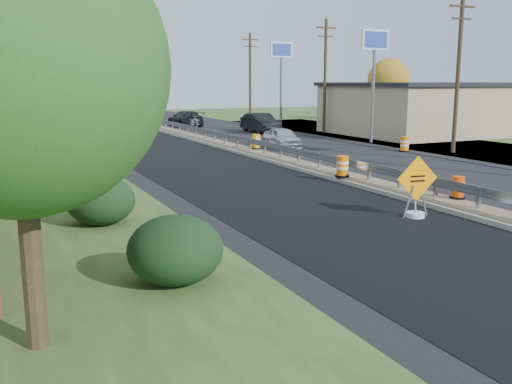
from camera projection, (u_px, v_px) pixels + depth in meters
name	position (u px, v px, depth m)	size (l,w,h in m)	color
ground	(399.00, 194.00, 22.42)	(140.00, 140.00, 0.00)	black
milled_overlay	(205.00, 167.00, 29.45)	(7.20, 120.00, 0.01)	black
median	(299.00, 165.00, 29.50)	(1.60, 55.00, 0.23)	gray
guardrail	(290.00, 151.00, 30.27)	(0.10, 46.15, 0.72)	silver
retail_building_near	(444.00, 108.00, 48.57)	(18.50, 12.50, 4.27)	tan
pylon_sign_mid	(375.00, 50.00, 39.79)	(2.20, 0.30, 7.90)	slate
pylon_sign_north	(281.00, 58.00, 52.22)	(2.20, 0.30, 7.90)	slate
utility_pole_smid	(458.00, 71.00, 34.29)	(1.90, 0.26, 9.40)	#473523
utility_pole_nmid	(325.00, 74.00, 47.61)	(1.90, 0.26, 9.40)	#473523
utility_pole_north	(250.00, 76.00, 60.92)	(1.90, 0.26, 9.40)	#473523
hedge_south	(175.00, 249.00, 12.34)	(2.09, 2.09, 1.52)	black
hedge_mid	(101.00, 200.00, 17.46)	(2.09, 2.09, 1.52)	black
hedge_north	(86.00, 172.00, 22.99)	(2.09, 2.09, 1.52)	black
tree_near_green	(17.00, 68.00, 8.59)	(4.62, 4.62, 6.86)	#473523
tree_near_red	(19.00, 69.00, 24.92)	(4.95, 4.95, 7.35)	#473523
tree_far_yellow	(389.00, 80.00, 62.64)	(4.62, 4.62, 6.86)	#473523
caution_sign	(416.00, 202.00, 18.39)	(1.45, 0.61, 2.02)	white
barrel_median_near	(458.00, 188.00, 20.28)	(0.54, 0.54, 0.80)	black
barrel_median_mid	(342.00, 167.00, 24.88)	(0.63, 0.63, 0.92)	black
barrel_median_far	(256.00, 142.00, 35.24)	(0.62, 0.62, 0.91)	black
barrel_shoulder_near	(405.00, 145.00, 35.76)	(0.64, 0.64, 0.94)	black
barrel_shoulder_far	(270.00, 127.00, 49.95)	(0.57, 0.57, 0.83)	black
car_silver	(283.00, 138.00, 37.71)	(1.60, 3.99, 1.36)	silver
car_dark_mid	(261.00, 123.00, 49.24)	(1.77, 5.08, 1.67)	black
car_dark_far	(186.00, 119.00, 55.49)	(2.19, 5.39, 1.56)	black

